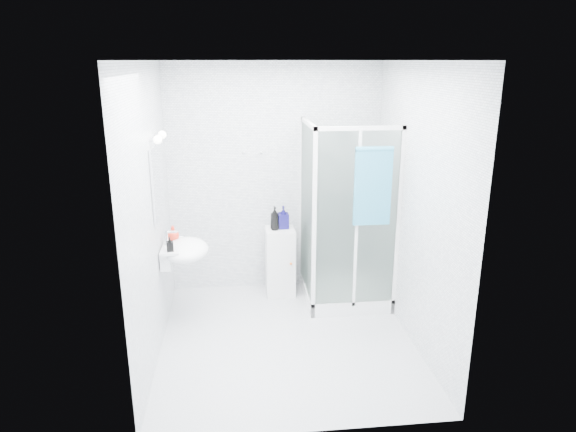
{
  "coord_description": "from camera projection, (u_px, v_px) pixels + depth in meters",
  "views": [
    {
      "loc": [
        -0.46,
        -4.39,
        2.6
      ],
      "look_at": [
        0.05,
        0.35,
        1.15
      ],
      "focal_mm": 32.0,
      "sensor_mm": 36.0,
      "label": 1
    }
  ],
  "objects": [
    {
      "name": "soap_dispenser_orange",
      "position": [
        173.0,
        233.0,
        5.13
      ],
      "size": [
        0.13,
        0.13,
        0.16
      ],
      "primitive_type": "imported",
      "rotation": [
        0.0,
        0.0,
        -0.11
      ],
      "color": "red",
      "rests_on": "wall_basin"
    },
    {
      "name": "shower_enclosure",
      "position": [
        340.0,
        264.0,
        5.65
      ],
      "size": [
        0.9,
        0.95,
        2.0
      ],
      "color": "white",
      "rests_on": "ground"
    },
    {
      "name": "vanity_lights",
      "position": [
        159.0,
        137.0,
        4.73
      ],
      "size": [
        0.1,
        0.4,
        0.08
      ],
      "color": "silver",
      "rests_on": "room"
    },
    {
      "name": "hand_towel",
      "position": [
        373.0,
        184.0,
        5.0
      ],
      "size": [
        0.37,
        0.05,
        0.78
      ],
      "color": "teal",
      "rests_on": "shower_enclosure"
    },
    {
      "name": "mirror",
      "position": [
        157.0,
        182.0,
        4.85
      ],
      "size": [
        0.02,
        0.6,
        0.7
      ],
      "primitive_type": "cube",
      "color": "white",
      "rests_on": "room"
    },
    {
      "name": "room",
      "position": [
        287.0,
        211.0,
        4.6
      ],
      "size": [
        2.4,
        2.6,
        2.6
      ],
      "color": "silver",
      "rests_on": "ground"
    },
    {
      "name": "storage_cabinet",
      "position": [
        280.0,
        262.0,
        5.87
      ],
      "size": [
        0.32,
        0.35,
        0.78
      ],
      "rotation": [
        0.0,
        0.0,
        0.0
      ],
      "color": "silver",
      "rests_on": "ground"
    },
    {
      "name": "shampoo_bottle_a",
      "position": [
        275.0,
        218.0,
        5.7
      ],
      "size": [
        0.12,
        0.12,
        0.27
      ],
      "primitive_type": "imported",
      "rotation": [
        0.0,
        0.0,
        0.16
      ],
      "color": "black",
      "rests_on": "storage_cabinet"
    },
    {
      "name": "shampoo_bottle_b",
      "position": [
        283.0,
        217.0,
        5.75
      ],
      "size": [
        0.12,
        0.12,
        0.26
      ],
      "primitive_type": "imported",
      "rotation": [
        0.0,
        0.0,
        0.04
      ],
      "color": "#110D4F",
      "rests_on": "storage_cabinet"
    },
    {
      "name": "wall_basin",
      "position": [
        183.0,
        250.0,
        5.07
      ],
      "size": [
        0.46,
        0.56,
        0.35
      ],
      "color": "white",
      "rests_on": "ground"
    },
    {
      "name": "soap_dispenser_black",
      "position": [
        170.0,
        244.0,
        4.85
      ],
      "size": [
        0.07,
        0.07,
        0.14
      ],
      "primitive_type": "imported",
      "rotation": [
        0.0,
        0.0,
        0.17
      ],
      "color": "black",
      "rests_on": "wall_basin"
    },
    {
      "name": "wall_hooks",
      "position": [
        252.0,
        153.0,
        5.68
      ],
      "size": [
        0.23,
        0.06,
        0.03
      ],
      "color": "silver",
      "rests_on": "room"
    }
  ]
}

